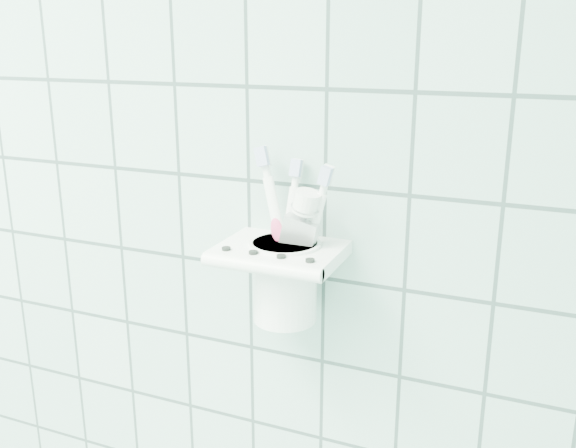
% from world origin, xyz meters
% --- Properties ---
extents(holder_bracket, '(0.13, 0.11, 0.04)m').
position_xyz_m(holder_bracket, '(0.64, 1.15, 1.29)').
color(holder_bracket, white).
rests_on(holder_bracket, wall_back).
extents(cup, '(0.08, 0.08, 0.09)m').
position_xyz_m(cup, '(0.64, 1.16, 1.26)').
color(cup, white).
rests_on(cup, holder_bracket).
extents(toothbrush_pink, '(0.06, 0.04, 0.19)m').
position_xyz_m(toothbrush_pink, '(0.66, 1.15, 1.32)').
color(toothbrush_pink, white).
rests_on(toothbrush_pink, cup).
extents(toothbrush_blue, '(0.02, 0.05, 0.18)m').
position_xyz_m(toothbrush_blue, '(0.64, 1.14, 1.31)').
color(toothbrush_blue, white).
rests_on(toothbrush_blue, cup).
extents(toothbrush_orange, '(0.05, 0.02, 0.18)m').
position_xyz_m(toothbrush_orange, '(0.65, 1.16, 1.31)').
color(toothbrush_orange, white).
rests_on(toothbrush_orange, cup).
extents(toothpaste_tube, '(0.06, 0.03, 0.16)m').
position_xyz_m(toothpaste_tube, '(0.63, 1.17, 1.31)').
color(toothpaste_tube, silver).
rests_on(toothpaste_tube, cup).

